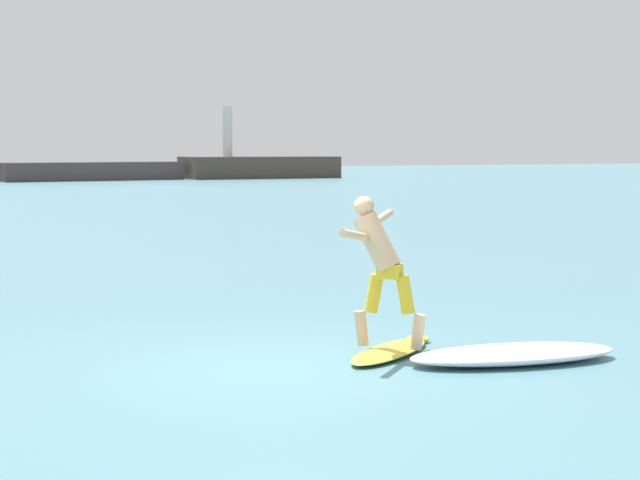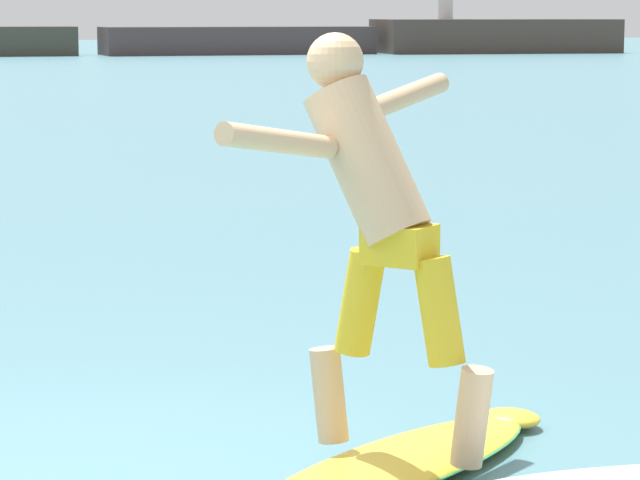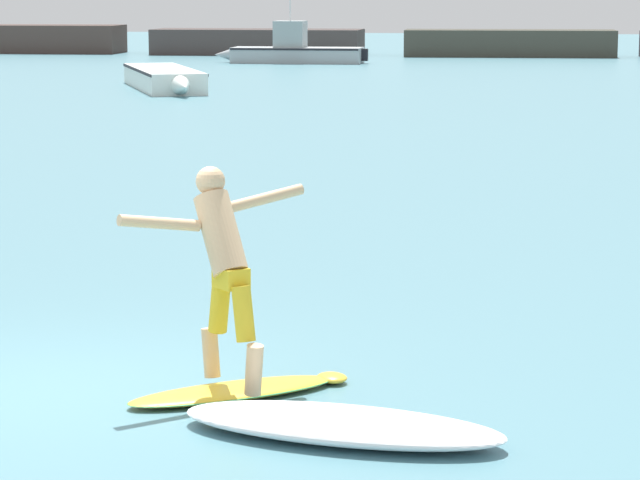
# 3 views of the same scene
# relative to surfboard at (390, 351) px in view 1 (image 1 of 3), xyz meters

# --- Properties ---
(ground_plane) EXTENTS (200.00, 200.00, 0.00)m
(ground_plane) POSITION_rel_surfboard_xyz_m (-1.52, -0.09, -0.04)
(ground_plane) COLOR teal
(surfboard) EXTENTS (1.73, 1.49, 0.22)m
(surfboard) POSITION_rel_surfboard_xyz_m (0.00, 0.00, 0.00)
(surfboard) COLOR yellow
(surfboard) RESTS_ON ground
(surfer) EXTENTS (1.25, 1.20, 1.70)m
(surfer) POSITION_rel_surfboard_xyz_m (-0.11, 0.07, 1.06)
(surfer) COLOR #DBAF80
(surfer) RESTS_ON surfboard
(wave_foam_at_tail) EXTENTS (2.50, 1.23, 0.19)m
(wave_foam_at_tail) POSITION_rel_surfboard_xyz_m (1.00, -0.95, 0.05)
(wave_foam_at_tail) COLOR white
(wave_foam_at_tail) RESTS_ON ground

